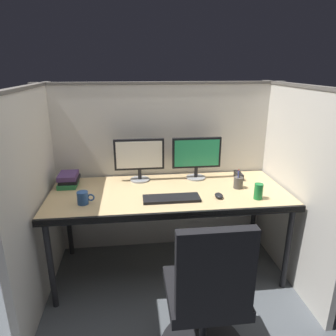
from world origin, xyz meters
name	(u,v)px	position (x,y,z in m)	size (l,w,h in m)	color
ground_plane	(173,292)	(0.00, 0.00, 0.00)	(8.00, 8.00, 0.00)	#4C5156
cubicle_partition_rear	(163,168)	(0.00, 0.74, 0.79)	(2.21, 0.06, 1.57)	beige
cubicle_partition_left	(37,196)	(-0.99, 0.20, 0.79)	(0.06, 1.41, 1.57)	beige
cubicle_partition_right	(292,185)	(0.99, 0.20, 0.79)	(0.06, 1.41, 1.57)	beige
desk	(169,197)	(0.00, 0.29, 0.69)	(1.90, 0.80, 0.74)	tan
office_chair	(206,312)	(0.11, -0.61, 0.36)	(0.52, 0.52, 0.97)	black
monitor_left	(139,157)	(-0.22, 0.57, 0.96)	(0.43, 0.17, 0.37)	gray
monitor_right	(197,155)	(0.28, 0.57, 0.96)	(0.43, 0.17, 0.37)	gray
keyboard_main	(171,198)	(0.00, 0.13, 0.75)	(0.43, 0.15, 0.02)	black
computer_mouse	(219,196)	(0.37, 0.12, 0.76)	(0.06, 0.10, 0.04)	black
coffee_mug	(83,198)	(-0.65, 0.13, 0.79)	(0.13, 0.08, 0.09)	#264C8C
pen_cup	(238,182)	(0.58, 0.30, 0.79)	(0.08, 0.08, 0.16)	#4C4742
soda_can	(258,191)	(0.66, 0.07, 0.80)	(0.07, 0.07, 0.12)	#197233
red_stapler	(239,176)	(0.66, 0.51, 0.77)	(0.04, 0.15, 0.06)	black
book_stack	(69,180)	(-0.82, 0.52, 0.79)	(0.16, 0.23, 0.10)	#26723F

